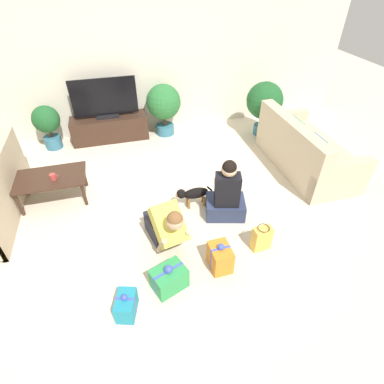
% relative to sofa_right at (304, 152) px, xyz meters
% --- Properties ---
extents(ground_plane, '(16.00, 16.00, 0.00)m').
position_rel_sofa_right_xyz_m(ground_plane, '(-2.39, -0.51, -0.30)').
color(ground_plane, beige).
extents(wall_back, '(8.40, 0.06, 2.60)m').
position_rel_sofa_right_xyz_m(wall_back, '(-2.39, 2.12, 1.00)').
color(wall_back, beige).
rests_on(wall_back, ground_plane).
extents(sofa_right, '(0.91, 1.86, 0.86)m').
position_rel_sofa_right_xyz_m(sofa_right, '(0.00, 0.00, 0.00)').
color(sofa_right, '#C6B293').
rests_on(sofa_right, ground_plane).
extents(coffee_table, '(0.97, 0.59, 0.41)m').
position_rel_sofa_right_xyz_m(coffee_table, '(-3.92, 0.18, 0.06)').
color(coffee_table, '#382319').
rests_on(coffee_table, ground_plane).
extents(tv_console, '(1.41, 0.43, 0.46)m').
position_rel_sofa_right_xyz_m(tv_console, '(-3.03, 1.84, -0.07)').
color(tv_console, '#382319').
rests_on(tv_console, ground_plane).
extents(tv, '(1.15, 0.20, 0.71)m').
position_rel_sofa_right_xyz_m(tv, '(-3.03, 1.84, 0.48)').
color(tv, black).
rests_on(tv, tv_console).
extents(potted_plant_corner_right, '(0.68, 0.68, 1.03)m').
position_rel_sofa_right_xyz_m(potted_plant_corner_right, '(-0.15, 1.28, 0.36)').
color(potted_plant_corner_right, '#336B84').
rests_on(potted_plant_corner_right, ground_plane).
extents(potted_plant_back_right, '(0.65, 0.65, 0.98)m').
position_rel_sofa_right_xyz_m(potted_plant_back_right, '(-1.98, 1.79, 0.31)').
color(potted_plant_back_right, '#336B84').
rests_on(potted_plant_back_right, ground_plane).
extents(potted_plant_back_left, '(0.47, 0.47, 0.80)m').
position_rel_sofa_right_xyz_m(potted_plant_back_left, '(-4.08, 1.79, 0.19)').
color(potted_plant_back_left, '#336B84').
rests_on(potted_plant_back_left, ground_plane).
extents(person_kneeling, '(0.47, 0.81, 0.77)m').
position_rel_sofa_right_xyz_m(person_kneeling, '(-2.53, -1.11, 0.03)').
color(person_kneeling, '#23232D').
rests_on(person_kneeling, ground_plane).
extents(person_sitting, '(0.61, 0.57, 0.91)m').
position_rel_sofa_right_xyz_m(person_sitting, '(-1.64, -0.78, 0.03)').
color(person_sitting, '#283351').
rests_on(person_sitting, ground_plane).
extents(dog, '(0.54, 0.15, 0.33)m').
position_rel_sofa_right_xyz_m(dog, '(-2.03, -0.48, -0.08)').
color(dog, black).
rests_on(dog, ground_plane).
extents(gift_box_a, '(0.43, 0.37, 0.34)m').
position_rel_sofa_right_xyz_m(gift_box_a, '(-2.62, -1.70, -0.17)').
color(gift_box_a, '#2D934C').
rests_on(gift_box_a, ground_plane).
extents(gift_box_b, '(0.24, 0.31, 0.37)m').
position_rel_sofa_right_xyz_m(gift_box_b, '(-2.01, -1.59, -0.15)').
color(gift_box_b, orange).
rests_on(gift_box_b, ground_plane).
extents(gift_box_c, '(0.26, 0.32, 0.30)m').
position_rel_sofa_right_xyz_m(gift_box_c, '(-3.09, -1.89, -0.18)').
color(gift_box_c, teal).
rests_on(gift_box_c, ground_plane).
extents(gift_bag_a, '(0.24, 0.16, 0.35)m').
position_rel_sofa_right_xyz_m(gift_bag_a, '(-1.43, -1.45, -0.14)').
color(gift_bag_a, '#E5B74C').
rests_on(gift_bag_a, ground_plane).
extents(mug, '(0.12, 0.08, 0.09)m').
position_rel_sofa_right_xyz_m(mug, '(-3.86, 0.10, 0.15)').
color(mug, '#B23D38').
rests_on(mug, coffee_table).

